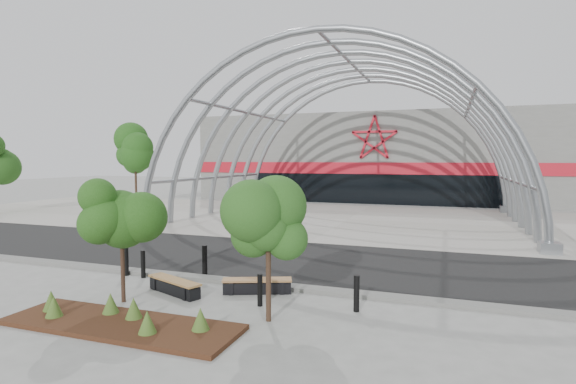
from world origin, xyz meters
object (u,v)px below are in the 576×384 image
street_tree_0 (121,211)px  bench_0 (174,287)px  bench_1 (257,286)px  street_tree_1 (268,213)px  bollard_2 (205,261)px

street_tree_0 → bench_0: bearing=51.9°
bench_1 → bench_0: bearing=-159.0°
street_tree_1 → street_tree_0: bearing=179.9°
bench_1 → bollard_2: size_ratio=1.93×
street_tree_1 → bench_1: (-1.17, 1.99, -2.44)m
bench_0 → bollard_2: (-0.12, 1.95, 0.32)m
bench_1 → bollard_2: 2.62m
bench_1 → bollard_2: bollard_2 is taller
street_tree_0 → bollard_2: street_tree_0 is taller
street_tree_0 → bench_0: size_ratio=1.70×
street_tree_0 → bollard_2: bearing=76.1°
street_tree_1 → bench_0: size_ratio=1.79×
street_tree_1 → bench_1: street_tree_1 is taller
bench_1 → street_tree_1: bearing=-59.5°
bench_0 → street_tree_1: bearing=-18.2°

